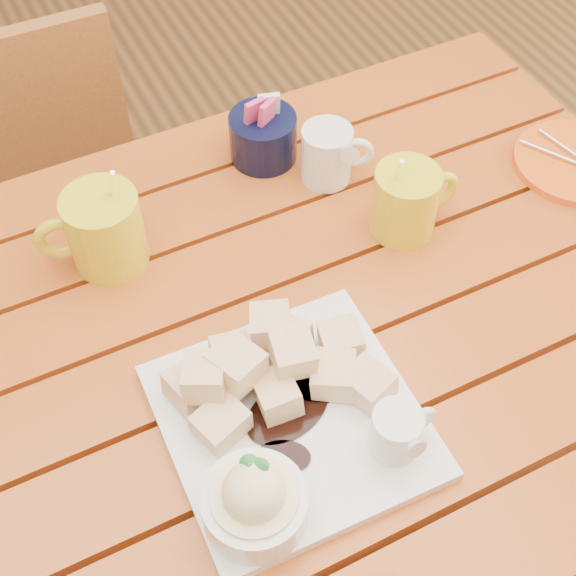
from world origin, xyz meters
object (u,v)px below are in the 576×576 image
orange_saucer (576,162)px  chair_far (20,184)px  table (259,383)px  dessert_plate (283,425)px  coffee_mug_right (407,200)px  coffee_mug_left (103,230)px

orange_saucer → chair_far: chair_far is taller
table → orange_saucer: bearing=7.1°
dessert_plate → coffee_mug_right: 0.35m
coffee_mug_left → chair_far: coffee_mug_left is taller
coffee_mug_right → orange_saucer: 0.29m
dessert_plate → coffee_mug_right: bearing=36.8°
dessert_plate → coffee_mug_left: (-0.08, 0.33, 0.02)m
dessert_plate → coffee_mug_right: size_ratio=1.93×
orange_saucer → chair_far: size_ratio=0.20×
dessert_plate → orange_saucer: 0.60m
table → dessert_plate: bearing=-103.6°
dessert_plate → chair_far: dessert_plate is taller
coffee_mug_left → table: bearing=-46.4°
table → dessert_plate: dessert_plate is taller
orange_saucer → chair_far: 0.98m
coffee_mug_right → coffee_mug_left: bearing=163.6°
table → coffee_mug_right: bearing=16.6°
orange_saucer → chair_far: (-0.71, 0.62, -0.28)m
coffee_mug_left → orange_saucer: bearing=1.2°
chair_far → coffee_mug_left: bearing=97.8°
table → coffee_mug_left: coffee_mug_left is taller
table → chair_far: bearing=104.5°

